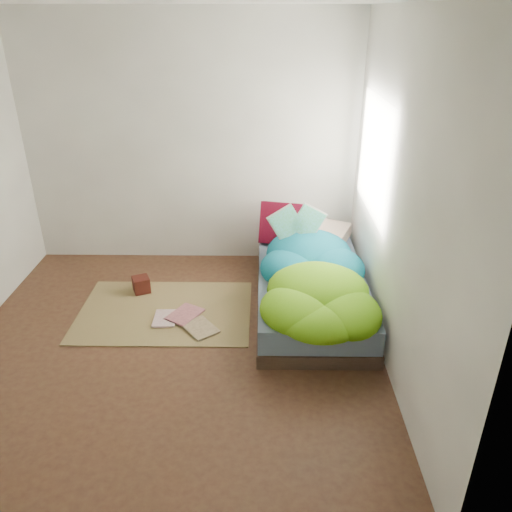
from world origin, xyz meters
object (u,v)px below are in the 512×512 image
at_px(bed, 310,288).
at_px(open_book, 298,213).
at_px(pillow_magenta, 281,223).
at_px(wooden_box, 141,285).
at_px(floor_book_a, 154,318).
at_px(floor_book_b, 174,311).

distance_m(bed, open_book, 0.73).
height_order(bed, pillow_magenta, pillow_magenta).
distance_m(wooden_box, floor_book_a, 0.56).
height_order(pillow_magenta, open_book, open_book).
relative_size(wooden_box, floor_book_a, 0.55).
xyz_separation_m(pillow_magenta, floor_book_b, (-1.01, -0.87, -0.53)).
bearing_deg(bed, pillow_magenta, 111.48).
height_order(pillow_magenta, floor_book_b, pillow_magenta).
relative_size(open_book, floor_book_a, 1.63).
bearing_deg(floor_book_b, pillow_magenta, 70.91).
distance_m(floor_book_a, floor_book_b, 0.21).
relative_size(pillow_magenta, wooden_box, 2.79).
xyz_separation_m(pillow_magenta, open_book, (0.14, -0.36, 0.26)).
xyz_separation_m(pillow_magenta, wooden_box, (-1.40, -0.48, -0.47)).
height_order(bed, floor_book_b, bed).
height_order(bed, wooden_box, bed).
bearing_deg(open_book, pillow_magenta, 101.98).
relative_size(bed, floor_book_a, 7.14).
height_order(pillow_magenta, wooden_box, pillow_magenta).
relative_size(bed, open_book, 4.37).
xyz_separation_m(floor_book_a, floor_book_b, (0.17, 0.12, 0.00)).
bearing_deg(floor_book_a, pillow_magenta, 38.65).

